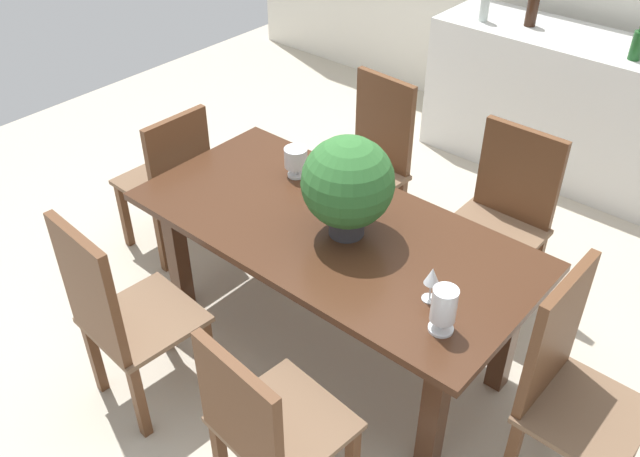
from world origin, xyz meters
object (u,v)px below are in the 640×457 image
object	(u,v)px
wine_glass	(432,278)
chair_head_end	(171,177)
chair_foot_end	(567,380)
wine_bottle_green	(532,10)
chair_near_right	(264,425)
chair_far_right	(504,211)
crystal_vase_center_near	(444,307)
flower_centerpiece	(347,184)
kitchen_counter	(566,107)
crystal_vase_left	(296,159)
dining_table	(331,245)
chair_near_left	(118,312)
wine_bottle_tall	(485,4)
wine_bottle_dark	(638,44)
chair_far_left	(373,155)

from	to	relation	value
wine_glass	chair_head_end	bearing A→B (deg)	176.17
chair_foot_end	wine_bottle_green	size ratio (longest dim) A/B	3.67
chair_near_right	chair_far_right	bearing A→B (deg)	-84.95
wine_bottle_green	crystal_vase_center_near	bearing A→B (deg)	-69.07
chair_head_end	flower_centerpiece	size ratio (longest dim) A/B	1.95
wine_glass	kitchen_counter	size ratio (longest dim) A/B	0.08
crystal_vase_left	crystal_vase_center_near	xyz separation A→B (m)	(1.16, -0.46, 0.02)
dining_table	kitchen_counter	bearing A→B (deg)	87.30
flower_centerpiece	kitchen_counter	size ratio (longest dim) A/B	0.25
crystal_vase_left	wine_bottle_green	world-z (taller)	wine_bottle_green
chair_near_left	chair_far_right	world-z (taller)	chair_near_left
wine_bottle_tall	wine_bottle_dark	world-z (taller)	wine_bottle_tall
wine_bottle_dark	wine_glass	bearing A→B (deg)	-86.95
wine_bottle_tall	chair_far_right	bearing A→B (deg)	-54.38
crystal_vase_left	wine_glass	size ratio (longest dim) A/B	0.99
chair_near_left	wine_bottle_dark	distance (m)	3.31
chair_foot_end	kitchen_counter	size ratio (longest dim) A/B	0.54
wine_bottle_dark	dining_table	bearing A→B (deg)	-102.24
chair_head_end	wine_bottle_green	xyz separation A→B (m)	(0.93, 2.37, 0.56)
wine_glass	wine_bottle_tall	bearing A→B (deg)	115.95
chair_near_left	flower_centerpiece	world-z (taller)	flower_centerpiece
chair_near_right	wine_glass	bearing A→B (deg)	-99.01
chair_near_left	flower_centerpiece	distance (m)	1.12
wine_glass	wine_bottle_dark	size ratio (longest dim) A/B	0.64
kitchen_counter	wine_bottle_dark	world-z (taller)	wine_bottle_dark
chair_head_end	chair_far_right	bearing A→B (deg)	120.44
chair_far_right	kitchen_counter	distance (m)	1.52
wine_bottle_green	wine_bottle_dark	world-z (taller)	wine_bottle_green
chair_far_right	wine_glass	bearing A→B (deg)	-79.61
wine_glass	wine_bottle_green	world-z (taller)	wine_bottle_green
chair_far_left	crystal_vase_center_near	world-z (taller)	chair_far_left
kitchen_counter	wine_glass	bearing A→B (deg)	-78.65
chair_far_left	wine_bottle_green	xyz separation A→B (m)	(0.17, 1.48, 0.52)
chair_near_right	chair_far_left	distance (m)	1.96
chair_far_left	flower_centerpiece	world-z (taller)	flower_centerpiece
chair_far_left	wine_bottle_green	size ratio (longest dim) A/B	3.64
kitchen_counter	crystal_vase_left	bearing A→B (deg)	-103.80
chair_near_right	chair_head_end	distance (m)	1.83
dining_table	chair_near_right	xyz separation A→B (m)	(0.42, -0.88, -0.11)
chair_far_left	wine_bottle_dark	bearing A→B (deg)	60.15
dining_table	crystal_vase_center_near	size ratio (longest dim) A/B	9.55
crystal_vase_left	wine_bottle_green	size ratio (longest dim) A/B	0.56
crystal_vase_center_near	chair_foot_end	bearing A→B (deg)	28.81
flower_centerpiece	crystal_vase_left	bearing A→B (deg)	156.77
wine_bottle_dark	crystal_vase_left	bearing A→B (deg)	-114.06
chair_far_right	chair_far_left	world-z (taller)	chair_far_left
dining_table	chair_near_left	world-z (taller)	chair_near_left
chair_far_right	wine_bottle_dark	xyz separation A→B (m)	(0.06, 1.35, 0.52)
chair_head_end	crystal_vase_left	bearing A→B (deg)	107.47
kitchen_counter	wine_bottle_dark	xyz separation A→B (m)	(0.38, -0.13, 0.58)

